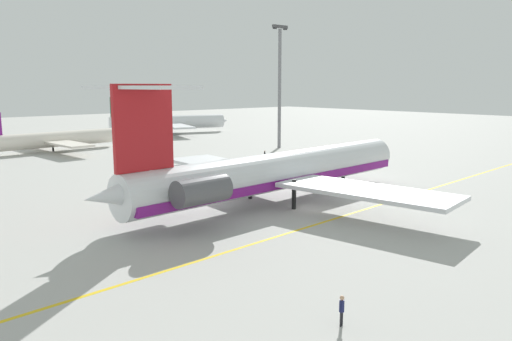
# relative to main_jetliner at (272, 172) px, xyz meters

# --- Properties ---
(ground) EXTENTS (380.21, 380.21, 0.00)m
(ground) POSITION_rel_main_jetliner_xyz_m (1.27, -4.61, -3.63)
(ground) COLOR #ADADA8
(main_jetliner) EXTENTS (45.70, 40.61, 13.32)m
(main_jetliner) POSITION_rel_main_jetliner_xyz_m (0.00, 0.00, 0.00)
(main_jetliner) COLOR silver
(main_jetliner) RESTS_ON ground
(airliner_mid_left) EXTENTS (27.65, 27.31, 8.27)m
(airliner_mid_left) POSITION_rel_main_jetliner_xyz_m (-1.30, 62.28, -1.20)
(airliner_mid_left) COLOR silver
(airliner_mid_left) RESTS_ON ground
(airliner_mid_right) EXTENTS (33.37, 33.41, 10.15)m
(airliner_mid_right) POSITION_rel_main_jetliner_xyz_m (37.71, 80.62, -0.64)
(airliner_mid_right) COLOR silver
(airliner_mid_right) RESTS_ON ground
(ground_crew_near_nose) EXTENTS (0.45, 0.29, 1.79)m
(ground_crew_near_nose) POSITION_rel_main_jetliner_xyz_m (-17.01, -23.53, -2.50)
(ground_crew_near_nose) COLOR black
(ground_crew_near_nose) RESTS_ON ground
(ground_crew_near_tail) EXTENTS (0.40, 0.27, 1.66)m
(ground_crew_near_tail) POSITION_rel_main_jetliner_xyz_m (22.17, 25.09, -2.58)
(ground_crew_near_tail) COLOR black
(ground_crew_near_tail) RESTS_ON ground
(safety_cone_wingtip) EXTENTS (0.40, 0.40, 0.55)m
(safety_cone_wingtip) POSITION_rel_main_jetliner_xyz_m (22.27, 15.48, -3.36)
(safety_cone_wingtip) COLOR #EA590F
(safety_cone_wingtip) RESTS_ON ground
(taxiway_centreline) EXTENTS (108.68, 5.54, 0.01)m
(taxiway_centreline) POSITION_rel_main_jetliner_xyz_m (1.28, -8.88, -3.63)
(taxiway_centreline) COLOR gold
(taxiway_centreline) RESTS_ON ground
(light_mast) EXTENTS (4.00, 0.70, 25.49)m
(light_mast) POSITION_rel_main_jetliner_xyz_m (36.33, 35.85, 10.33)
(light_mast) COLOR slate
(light_mast) RESTS_ON ground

